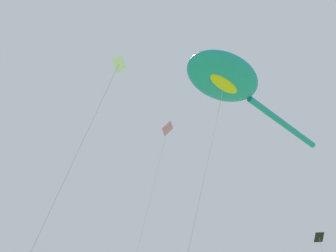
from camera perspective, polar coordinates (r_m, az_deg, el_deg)
The scene contains 4 objects.
big_show_kite at distance 24.54m, azimuth 9.43°, elevation 7.05°, with size 17.57×3.93×18.73m.
small_kite_tiny_distant at distance 20.52m, azimuth 23.30°, elevation -17.80°, with size 2.93×1.66×7.83m.
small_kite_stunt_black at distance 30.10m, azimuth -0.45°, elevation -1.92°, with size 3.46×3.34×19.74m.
small_kite_diamond_red at distance 13.65m, azimuth -9.25°, elevation 6.64°, with size 3.05×0.63×12.15m.
Camera 1 is at (-9.81, 2.14, 1.56)m, focal length 38.34 mm.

